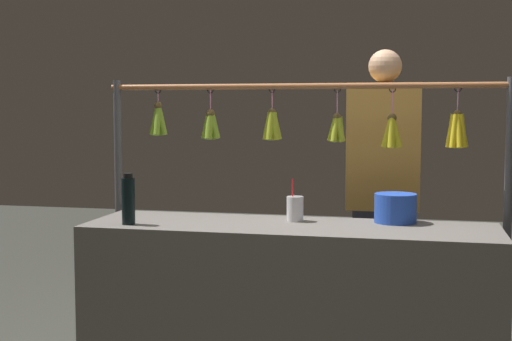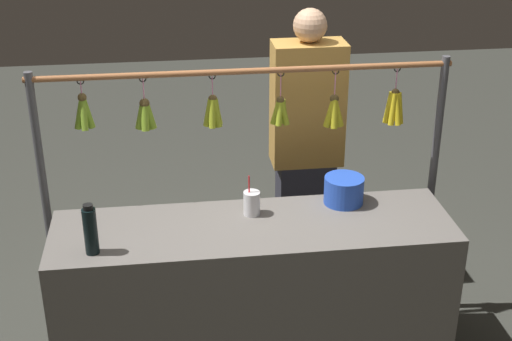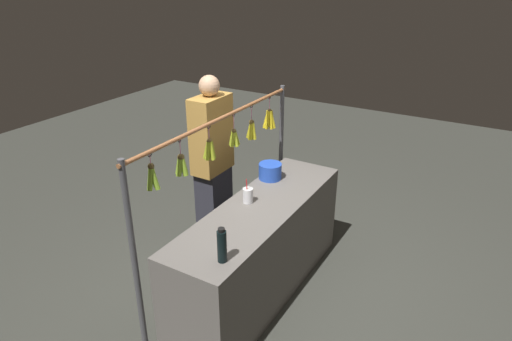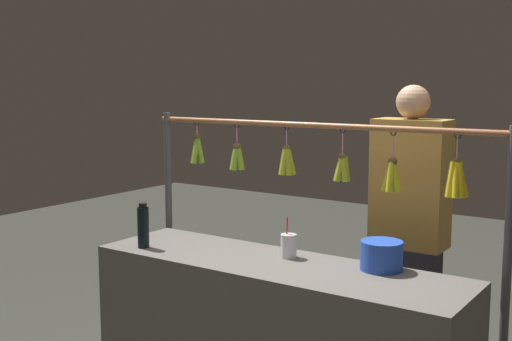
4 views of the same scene
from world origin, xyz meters
The scene contains 7 objects.
ground_plane centered at (0.00, 0.00, 0.00)m, with size 12.00×12.00×0.00m, color #393A34.
market_counter centered at (0.00, 0.00, 0.43)m, with size 2.06×0.59×0.87m, color #66605B.
display_rack centered at (-0.02, -0.37, 1.15)m, with size 2.22×0.12×1.61m.
water_bottle centered at (0.79, 0.16, 0.99)m, with size 0.07×0.07×0.26m.
blue_bucket centered at (-0.51, -0.19, 0.94)m, with size 0.21×0.21×0.15m, color blue.
drink_cup centered at (-0.01, -0.12, 0.93)m, with size 0.09×0.09×0.22m.
vendor_person centered at (-0.42, -0.78, 0.89)m, with size 0.43×0.23×1.79m.
Camera 3 is at (2.86, 1.65, 2.69)m, focal length 31.74 mm.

